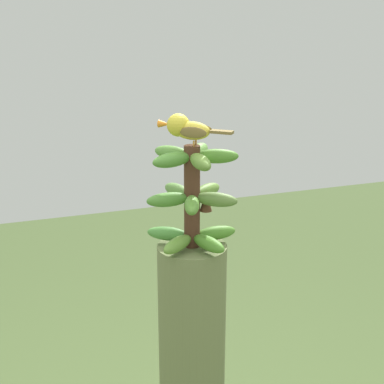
% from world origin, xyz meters
% --- Properties ---
extents(banana_bunch, '(0.27, 0.28, 0.30)m').
position_xyz_m(banana_bunch, '(0.00, -0.00, 1.43)').
color(banana_bunch, '#4C2D1E').
rests_on(banana_bunch, banana_tree).
extents(perched_bird, '(0.18, 0.16, 0.09)m').
position_xyz_m(perched_bird, '(-0.01, 0.01, 1.63)').
color(perched_bird, '#C68933').
rests_on(perched_bird, banana_bunch).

